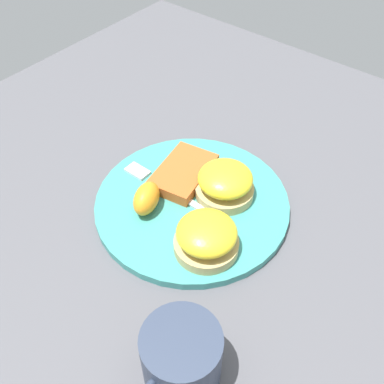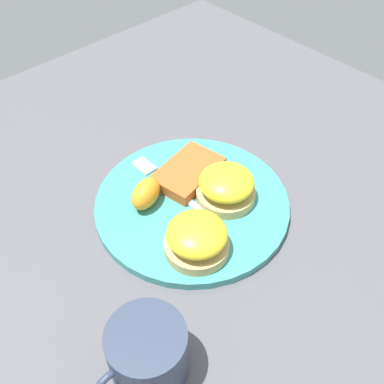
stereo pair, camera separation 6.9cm
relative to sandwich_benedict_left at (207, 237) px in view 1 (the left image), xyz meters
The scene contains 8 objects.
ground_plane 0.10m from the sandwich_benedict_left, 129.00° to the right, with size 1.10×1.10×0.00m, color #4C4C51.
plate 0.10m from the sandwich_benedict_left, 129.00° to the right, with size 0.31×0.31×0.01m, color teal.
sandwich_benedict_left is the anchor object (origin of this frame).
sandwich_benedict_right 0.11m from the sandwich_benedict_left, 157.70° to the right, with size 0.09×0.09×0.05m.
hashbrown_patty 0.15m from the sandwich_benedict_left, 128.09° to the right, with size 0.11×0.07×0.02m, color #B15422.
orange_wedge 0.12m from the sandwich_benedict_left, 92.14° to the right, with size 0.06×0.04×0.04m, color orange.
fork 0.14m from the sandwich_benedict_left, 113.48° to the right, with size 0.02×0.19×0.00m.
cup 0.18m from the sandwich_benedict_left, 28.00° to the left, with size 0.12×0.09×0.09m.
Camera 1 is at (0.37, 0.30, 0.54)m, focal length 42.00 mm.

